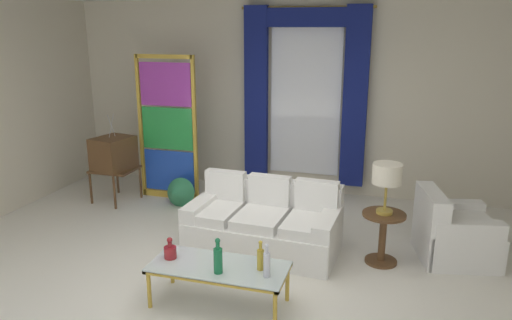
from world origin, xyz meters
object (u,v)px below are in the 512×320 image
bottle_crystal_tall (218,259)px  table_lamp_brass (387,176)px  coffee_table (219,269)px  couch_white_long (265,224)px  vintage_tv (113,155)px  peacock_figurine (178,194)px  stained_glass_divider (168,131)px  round_side_table (383,233)px  bottle_ruby_flask (170,251)px  armchair_white (451,235)px  bottle_blue_decanter (267,263)px  bottle_amber_squat (260,258)px

bottle_crystal_tall → table_lamp_brass: (1.41, 1.46, 0.48)m
coffee_table → couch_white_long: bearing=86.0°
couch_white_long → vintage_tv: size_ratio=1.34×
peacock_figurine → table_lamp_brass: table_lamp_brass is taller
stained_glass_divider → coffee_table: bearing=-55.6°
couch_white_long → peacock_figurine: size_ratio=3.01×
stained_glass_divider → round_side_table: stained_glass_divider is taller
bottle_crystal_tall → bottle_ruby_flask: 0.57m
armchair_white → round_side_table: (-0.76, -0.34, 0.07)m
bottle_blue_decanter → round_side_table: 1.71m
bottle_amber_squat → couch_white_long: bearing=103.5°
bottle_crystal_tall → vintage_tv: bearing=137.1°
bottle_crystal_tall → vintage_tv: 3.53m
armchair_white → bottle_amber_squat: bearing=-138.0°
table_lamp_brass → coffee_table: bearing=-137.8°
peacock_figurine → round_side_table: bearing=-17.4°
peacock_figurine → table_lamp_brass: bearing=-17.4°
bottle_crystal_tall → bottle_ruby_flask: bottle_crystal_tall is taller
vintage_tv → armchair_white: bearing=-7.2°
bottle_blue_decanter → bottle_amber_squat: bearing=129.9°
coffee_table → round_side_table: (1.46, 1.32, -0.02)m
bottle_amber_squat → table_lamp_brass: table_lamp_brass is taller
bottle_ruby_flask → round_side_table: bottle_ruby_flask is taller
couch_white_long → round_side_table: 1.37m
bottle_crystal_tall → armchair_white: (2.17, 1.80, -0.26)m
bottle_blue_decanter → bottle_amber_squat: size_ratio=1.09×
table_lamp_brass → vintage_tv: bearing=166.7°
couch_white_long → bottle_crystal_tall: bearing=-91.7°
bottle_blue_decanter → peacock_figurine: bottle_blue_decanter is taller
armchair_white → stained_glass_divider: 4.20m
bottle_ruby_flask → round_side_table: (1.96, 1.31, -0.13)m
round_side_table → table_lamp_brass: 0.67m
bottle_crystal_tall → bottle_amber_squat: bearing=25.0°
bottle_ruby_flask → table_lamp_brass: table_lamp_brass is taller
round_side_table → table_lamp_brass: size_ratio=1.04×
bottle_ruby_flask → coffee_table: bearing=-1.1°
bottle_ruby_flask → peacock_figurine: bearing=113.9°
bottle_blue_decanter → peacock_figurine: size_ratio=0.53×
couch_white_long → bottle_blue_decanter: couch_white_long is taller
couch_white_long → bottle_crystal_tall: 1.48m
vintage_tv → stained_glass_divider: size_ratio=0.61×
couch_white_long → bottle_amber_squat: (0.31, -1.29, 0.22)m
bottle_crystal_tall → bottle_amber_squat: 0.39m
bottle_crystal_tall → vintage_tv: size_ratio=0.25×
stained_glass_divider → peacock_figurine: bearing=-51.2°
bottle_ruby_flask → stained_glass_divider: stained_glass_divider is taller
bottle_blue_decanter → peacock_figurine: (-1.99, 2.32, -0.32)m
bottle_crystal_tall → vintage_tv: vintage_tv is taller
bottle_ruby_flask → round_side_table: bearing=33.8°
armchair_white → stained_glass_divider: size_ratio=0.44×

